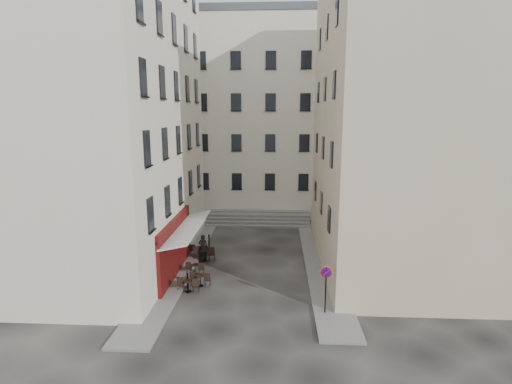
# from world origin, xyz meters

# --- Properties ---
(ground) EXTENTS (90.00, 90.00, 0.00)m
(ground) POSITION_xyz_m (0.00, 0.00, 0.00)
(ground) COLOR black
(ground) RESTS_ON ground
(sidewalk_left) EXTENTS (2.00, 22.00, 0.12)m
(sidewalk_left) POSITION_xyz_m (-4.50, 4.00, 0.06)
(sidewalk_left) COLOR slate
(sidewalk_left) RESTS_ON ground
(sidewalk_right) EXTENTS (2.00, 18.00, 0.12)m
(sidewalk_right) POSITION_xyz_m (4.50, 3.00, 0.06)
(sidewalk_right) COLOR slate
(sidewalk_right) RESTS_ON ground
(building_left) EXTENTS (12.20, 16.20, 20.60)m
(building_left) POSITION_xyz_m (-10.50, 3.00, 10.31)
(building_left) COLOR beige
(building_left) RESTS_ON ground
(building_right) EXTENTS (12.20, 14.20, 18.60)m
(building_right) POSITION_xyz_m (10.50, 3.50, 9.31)
(building_right) COLOR tan
(building_right) RESTS_ON ground
(building_back) EXTENTS (18.20, 10.20, 18.60)m
(building_back) POSITION_xyz_m (-1.00, 19.00, 9.31)
(building_back) COLOR beige
(building_back) RESTS_ON ground
(cafe_storefront) EXTENTS (1.74, 7.30, 3.50)m
(cafe_storefront) POSITION_xyz_m (-4.32, 1.00, 1.88)
(cafe_storefront) COLOR #400B09
(cafe_storefront) RESTS_ON ground
(stone_steps) EXTENTS (9.00, 3.15, 0.80)m
(stone_steps) POSITION_xyz_m (0.00, 12.57, 0.40)
(stone_steps) COLOR #5C5957
(stone_steps) RESTS_ON ground
(bollard_near) EXTENTS (0.12, 0.12, 0.98)m
(bollard_near) POSITION_xyz_m (-3.25, -1.00, 0.53)
(bollard_near) COLOR black
(bollard_near) RESTS_ON ground
(bollard_mid) EXTENTS (0.12, 0.12, 0.98)m
(bollard_mid) POSITION_xyz_m (-3.25, 2.50, 0.53)
(bollard_mid) COLOR black
(bollard_mid) RESTS_ON ground
(bollard_far) EXTENTS (0.12, 0.12, 0.98)m
(bollard_far) POSITION_xyz_m (-3.25, 6.00, 0.53)
(bollard_far) COLOR black
(bollard_far) RESTS_ON ground
(no_parking_sign) EXTENTS (0.56, 0.12, 2.47)m
(no_parking_sign) POSITION_xyz_m (4.03, -3.45, 1.75)
(no_parking_sign) COLOR black
(no_parking_sign) RESTS_ON ground
(bistro_table_a) EXTENTS (1.20, 0.56, 0.85)m
(bistro_table_a) POSITION_xyz_m (-3.13, -1.37, 0.43)
(bistro_table_a) COLOR black
(bistro_table_a) RESTS_ON ground
(bistro_table_b) EXTENTS (1.18, 0.56, 0.83)m
(bistro_table_b) POSITION_xyz_m (-2.61, -0.59, 0.43)
(bistro_table_b) COLOR black
(bistro_table_b) RESTS_ON ground
(bistro_table_c) EXTENTS (1.13, 0.53, 0.79)m
(bistro_table_c) POSITION_xyz_m (-3.25, 1.05, 0.41)
(bistro_table_c) COLOR black
(bistro_table_c) RESTS_ON ground
(bistro_table_d) EXTENTS (1.43, 0.67, 1.00)m
(bistro_table_d) POSITION_xyz_m (-3.09, 3.27, 0.51)
(bistro_table_d) COLOR black
(bistro_table_d) RESTS_ON ground
(bistro_table_e) EXTENTS (1.18, 0.55, 0.83)m
(bistro_table_e) POSITION_xyz_m (-3.60, 4.10, 0.42)
(bistro_table_e) COLOR black
(bistro_table_e) RESTS_ON ground
(pedestrian) EXTENTS (0.66, 0.45, 1.75)m
(pedestrian) POSITION_xyz_m (-3.20, 3.49, 0.87)
(pedestrian) COLOR black
(pedestrian) RESTS_ON ground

